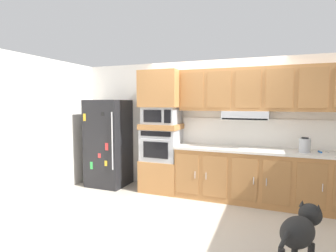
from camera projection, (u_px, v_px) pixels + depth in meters
The scene contains 16 objects.
ground_plane at pixel (198, 211), 4.15m from camera, with size 9.60×9.60×0.00m, color #B2A899.
back_kitchen_wall at pixel (213, 126), 5.07m from camera, with size 6.20×0.12×2.50m, color silver.
side_panel_left at pixel (56, 127), 5.05m from camera, with size 0.12×7.10×2.50m, color silver.
refrigerator at pixel (109, 143), 5.46m from camera, with size 0.76×0.73×1.76m.
oven_base_cabinet at pixel (162, 175), 5.15m from camera, with size 0.74×0.62×0.60m, color #A8703D.
built_in_oven at pixel (162, 144), 5.10m from camera, with size 0.70×0.62×0.60m.
appliance_mid_shelf at pixel (162, 126), 5.07m from camera, with size 0.74×0.62×0.10m, color #A8703D.
microwave at pixel (162, 116), 5.05m from camera, with size 0.64×0.54×0.32m.
appliance_upper_cabinet at pixel (162, 89), 5.01m from camera, with size 0.74×0.62×0.68m, color #A8703D.
lower_cabinet_run at pixel (261, 177), 4.48m from camera, with size 2.90×0.63×0.88m.
countertop_slab at pixel (261, 151), 4.45m from camera, with size 2.94×0.64×0.04m, color beige.
backsplash_panel at pixel (262, 133), 4.69m from camera, with size 2.94×0.02×0.50m, color white.
upper_cabinet_with_hood at pixel (262, 91), 4.48m from camera, with size 2.90×0.48×0.88m.
screwdriver at pixel (321, 152), 4.14m from camera, with size 0.15×0.14×0.03m.
electric_kettle at pixel (305, 145), 4.16m from camera, with size 0.17×0.17×0.24m.
dog at pixel (301, 230), 2.58m from camera, with size 0.48×0.81×0.68m.
Camera 1 is at (1.02, -3.92, 1.69)m, focal length 28.26 mm.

